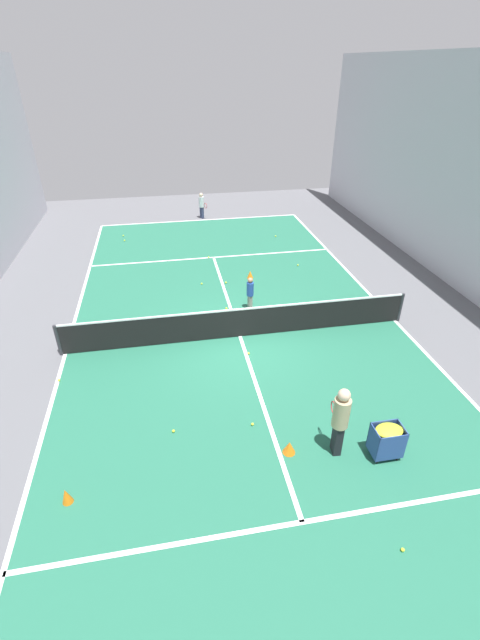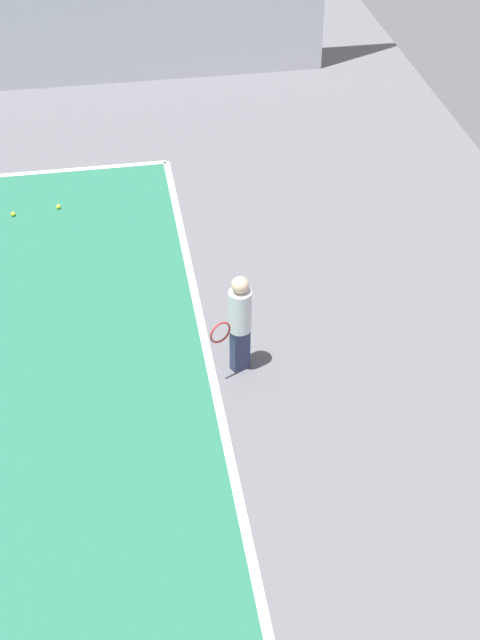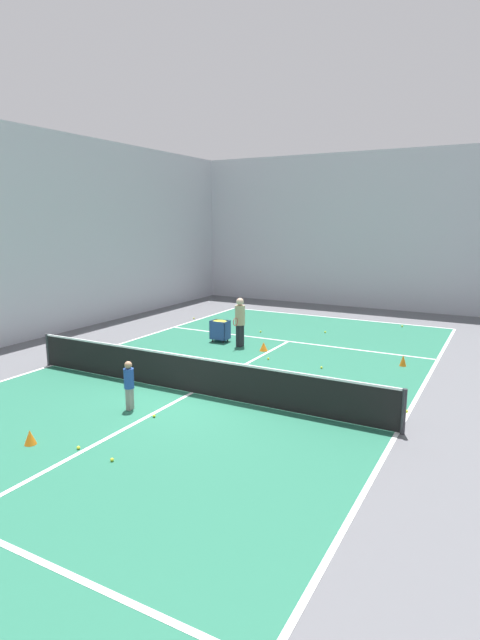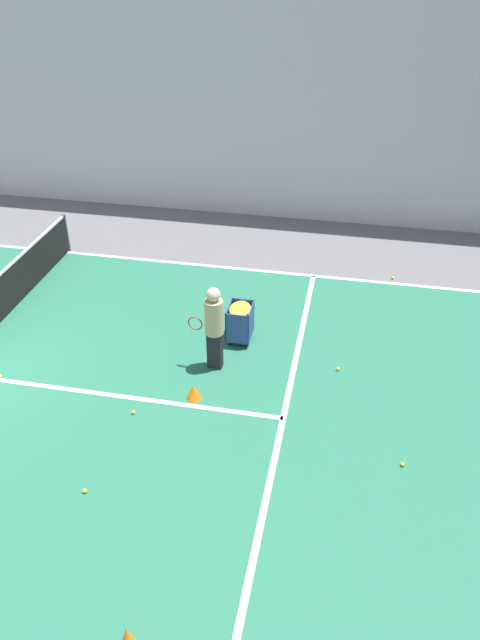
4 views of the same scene
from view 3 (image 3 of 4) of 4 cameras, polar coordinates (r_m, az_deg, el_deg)
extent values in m
plane|color=#5B5B60|center=(12.95, -5.53, -8.31)|extent=(33.42, 33.42, 0.00)
cube|color=#23664C|center=(12.95, -5.53, -8.31)|extent=(10.25, 22.87, 0.00)
cube|color=white|center=(23.00, 10.57, 0.28)|extent=(10.25, 0.10, 0.00)
cube|color=white|center=(16.26, -20.75, -4.89)|extent=(0.10, 22.87, 0.00)
cube|color=white|center=(11.11, 17.52, -12.20)|extent=(0.10, 22.87, 0.00)
cube|color=white|center=(18.27, 5.54, -2.44)|extent=(10.25, 0.10, 0.00)
cube|color=white|center=(12.95, -5.53, -8.29)|extent=(0.10, 12.58, 0.00)
cube|color=silver|center=(25.80, 13.22, 9.86)|extent=(16.80, 0.15, 7.61)
cylinder|color=#2D2D33|center=(16.21, -21.10, -3.19)|extent=(0.10, 0.10, 0.98)
cylinder|color=#2D2D33|center=(10.92, 18.20, -9.93)|extent=(0.10, 0.10, 0.98)
cube|color=black|center=(12.80, -5.57, -6.31)|extent=(10.35, 0.03, 0.91)
cube|color=white|center=(12.66, -5.61, -4.24)|extent=(10.35, 0.04, 0.05)
cube|color=black|center=(17.40, 0.00, -1.80)|extent=(0.19, 0.29, 0.77)
cylinder|color=tan|center=(17.25, 0.00, 0.56)|extent=(0.37, 0.37, 0.69)
sphere|color=beige|center=(17.16, 0.00, 2.11)|extent=(0.26, 0.26, 0.26)
torus|color=#B22D2D|center=(16.97, -0.52, -0.21)|extent=(0.05, 0.29, 0.28)
cube|color=gray|center=(12.03, -12.49, -8.78)|extent=(0.14, 0.20, 0.53)
cylinder|color=#234799|center=(11.87, -12.59, -6.53)|extent=(0.27, 0.27, 0.47)
sphere|color=#A87A5B|center=(11.77, -12.66, -5.04)|extent=(0.18, 0.18, 0.18)
cube|color=#2D478C|center=(18.17, -2.28, -2.11)|extent=(0.63, 0.47, 0.02)
cube|color=#2D478C|center=(17.91, -2.66, -1.23)|extent=(0.63, 0.02, 0.66)
cube|color=#2D478C|center=(18.28, -1.93, -0.96)|extent=(0.63, 0.02, 0.66)
cube|color=#2D478C|center=(18.25, -3.11, -0.99)|extent=(0.02, 0.47, 0.66)
cube|color=#2D478C|center=(17.94, -1.45, -1.19)|extent=(0.02, 0.47, 0.66)
ellipsoid|color=yellow|center=(18.04, -2.30, -0.25)|extent=(0.59, 0.43, 0.16)
cylinder|color=black|center=(18.16, -3.14, -2.32)|extent=(0.05, 0.05, 0.12)
cylinder|color=black|center=(17.94, -1.94, -2.48)|extent=(0.05, 0.05, 0.12)
cylinder|color=black|center=(18.43, -2.61, -2.11)|extent=(0.05, 0.05, 0.12)
cylinder|color=black|center=(18.21, -1.42, -2.26)|extent=(0.05, 0.05, 0.12)
cone|color=orange|center=(10.90, -22.87, -12.24)|extent=(0.24, 0.24, 0.30)
cone|color=orange|center=(16.88, 2.72, -3.05)|extent=(0.28, 0.28, 0.30)
cone|color=orange|center=(15.92, 18.14, -4.42)|extent=(0.21, 0.21, 0.34)
sphere|color=yellow|center=(21.69, 18.04, -0.67)|extent=(0.07, 0.07, 0.07)
sphere|color=yellow|center=(10.41, -17.99, -13.71)|extent=(0.07, 0.07, 0.07)
sphere|color=yellow|center=(15.86, 3.25, -4.43)|extent=(0.07, 0.07, 0.07)
sphere|color=yellow|center=(9.77, -14.42, -15.21)|extent=(0.07, 0.07, 0.07)
sphere|color=yellow|center=(19.62, 2.37, -1.34)|extent=(0.07, 0.07, 0.07)
sphere|color=yellow|center=(13.75, -3.49, -6.94)|extent=(0.07, 0.07, 0.07)
sphere|color=yellow|center=(11.55, -9.79, -10.74)|extent=(0.07, 0.07, 0.07)
sphere|color=yellow|center=(12.25, 18.51, -9.86)|extent=(0.07, 0.07, 0.07)
sphere|color=yellow|center=(22.37, -5.29, 0.20)|extent=(0.07, 0.07, 0.07)
sphere|color=yellow|center=(15.10, 9.30, -5.38)|extent=(0.07, 0.07, 0.07)
sphere|color=yellow|center=(19.83, 9.70, -1.36)|extent=(0.07, 0.07, 0.07)
camera|label=1|loc=(21.60, 16.00, 18.56)|focal=24.00mm
camera|label=2|loc=(15.15, -65.36, 15.85)|focal=50.00mm
camera|label=4|loc=(17.50, 33.80, 18.95)|focal=35.00mm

